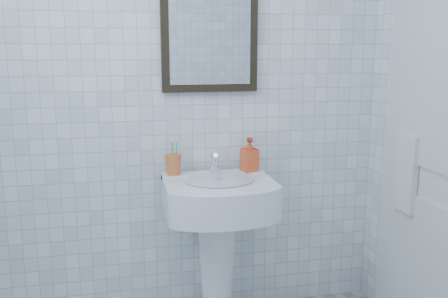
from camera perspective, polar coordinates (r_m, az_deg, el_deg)
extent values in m
cube|color=white|center=(2.62, -5.19, 6.72)|extent=(2.20, 0.02, 2.50)
cone|color=white|center=(2.69, -0.81, -13.28)|extent=(0.21, 0.21, 0.68)
cube|color=white|center=(2.50, -0.62, -5.38)|extent=(0.54, 0.39, 0.16)
cube|color=white|center=(2.63, -1.27, -2.95)|extent=(0.54, 0.10, 0.03)
cylinder|color=silver|center=(2.45, -0.49, -3.54)|extent=(0.34, 0.34, 0.01)
cylinder|color=white|center=(2.59, -1.18, -2.27)|extent=(0.05, 0.05, 0.05)
cylinder|color=white|center=(2.57, -1.12, -1.13)|extent=(0.02, 0.09, 0.07)
cylinder|color=white|center=(2.60, -1.26, -1.38)|extent=(0.03, 0.05, 0.08)
imported|color=red|center=(2.64, 2.93, -0.63)|extent=(0.09, 0.10, 0.18)
cube|color=black|center=(2.62, -1.65, 13.33)|extent=(0.50, 0.04, 0.62)
cube|color=silver|center=(2.60, -1.57, 13.35)|extent=(0.42, 0.00, 0.54)
cube|color=silver|center=(2.43, 23.15, -0.46)|extent=(0.04, 0.80, 2.00)
torus|color=white|center=(2.55, 20.72, 1.38)|extent=(0.01, 0.18, 0.18)
cube|color=beige|center=(2.58, 20.06, -2.58)|extent=(0.03, 0.16, 0.38)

